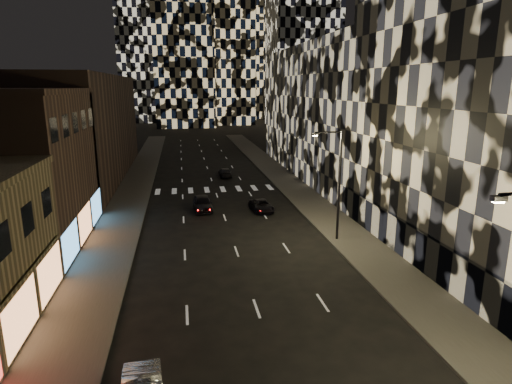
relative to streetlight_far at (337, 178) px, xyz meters
name	(u,v)px	position (x,y,z in m)	size (l,w,h in m)	color
sidewalk_left	(132,192)	(-18.35, 20.00, -5.28)	(4.00, 120.00, 0.15)	#47443F
sidewalk_right	(292,186)	(1.65, 20.00, -5.28)	(4.00, 120.00, 0.15)	#47443F
curb_left	(150,191)	(-16.25, 20.00, -5.28)	(0.20, 120.00, 0.15)	#4C4C47
curb_right	(276,186)	(-0.45, 20.00, -5.28)	(0.20, 120.00, 0.15)	#4C4C47
retail_brown	(13,172)	(-25.35, 3.50, 0.65)	(10.00, 15.00, 12.00)	brown
retail_filler_left	(84,128)	(-25.35, 30.00, 1.65)	(10.00, 40.00, 14.00)	brown
midrise_base	(413,244)	(3.95, -5.50, -3.85)	(0.60, 25.00, 3.00)	#383838
midrise_filler_right	(349,112)	(11.65, 27.00, 3.65)	(16.00, 40.00, 18.00)	#232326
streetlight_far	(337,178)	(0.00, 0.00, 0.00)	(2.55, 0.25, 9.00)	black
car_dark_midlane	(203,203)	(-10.34, 10.91, -4.57)	(1.85, 4.59, 1.56)	black
car_dark_oncoming	(225,172)	(-6.23, 27.69, -4.75)	(1.68, 4.13, 1.20)	black
car_dark_rightlane	(262,206)	(-4.35, 9.62, -4.78)	(1.90, 4.13, 1.15)	black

